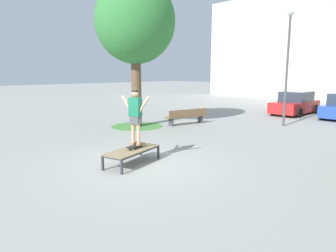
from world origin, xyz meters
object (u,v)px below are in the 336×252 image
Objects in this scene: skater at (135,114)px; light_post at (288,50)px; skate_box at (132,151)px; skateboard at (136,146)px; car_red at (295,104)px; tree_near_left at (135,22)px; park_bench at (187,116)px.

skater is 9.79m from light_post.
skateboard is at bearing 105.41° from skate_box.
skate_box is at bearing -83.54° from car_red.
car_red is at bearing 96.34° from skater.
tree_near_left is 11.90m from car_red.
park_bench is at bearing 120.45° from skate_box.
light_post is (3.76, 3.31, 3.38)m from park_bench.
tree_near_left is 2.99× the size of park_bench.
light_post is (5.16, 5.57, -1.35)m from tree_near_left.
park_bench is at bearing 120.86° from skater.
skate_box is 7.42m from park_bench.
light_post is at bearing 89.68° from skateboard.
skateboard is 0.48× the size of skater.
skateboard is 0.19× the size of car_red.
skateboard is at bearing -59.14° from park_bench.
park_bench is (-3.71, 6.21, -1.08)m from skater.
park_bench reaches higher than skateboard.
skateboard reaches higher than skate_box.
skate_box is 0.28× the size of tree_near_left.
skateboard is 14.49m from car_red.
park_bench is 6.04m from light_post.
skater is at bearing 109.24° from skateboard.
skater is 0.40× the size of car_red.
light_post is at bearing 47.17° from tree_near_left.
skater is 0.23× the size of tree_near_left.
skate_box is 1.14m from skater.
skateboard is 0.99m from skater.
tree_near_left is 7.71m from light_post.
car_red is 8.47m from park_bench.
skater is at bearing -83.66° from car_red.
skater reaches higher than skate_box.
tree_near_left reaches higher than car_red.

